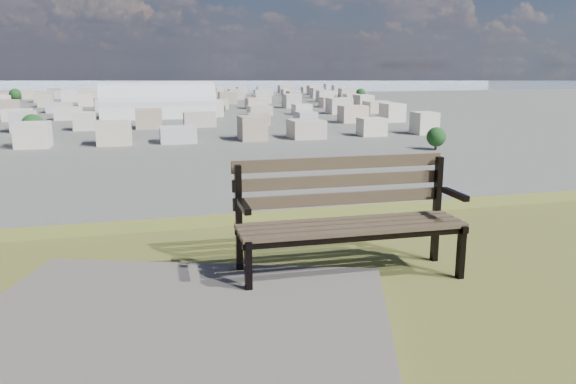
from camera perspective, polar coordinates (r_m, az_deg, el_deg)
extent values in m
cube|color=#493B2A|center=(4.44, 7.28, -4.07)|extent=(1.86, 0.13, 0.04)
cube|color=#493B2A|center=(4.55, 6.73, -3.63)|extent=(1.86, 0.13, 0.04)
cube|color=#493B2A|center=(4.66, 6.20, -3.22)|extent=(1.86, 0.13, 0.04)
cube|color=#493B2A|center=(4.77, 5.70, -2.82)|extent=(1.86, 0.13, 0.04)
cube|color=#493B2A|center=(4.81, 5.42, -0.67)|extent=(1.86, 0.08, 0.10)
cube|color=#493B2A|center=(4.80, 5.36, 1.14)|extent=(1.86, 0.08, 0.10)
cube|color=#493B2A|center=(4.80, 5.29, 2.96)|extent=(1.86, 0.08, 0.10)
cube|color=black|center=(4.27, -4.05, -7.90)|extent=(0.05, 0.06, 0.45)
cube|color=black|center=(4.61, -5.02, -3.11)|extent=(0.05, 0.06, 0.95)
cube|color=black|center=(4.40, -4.54, -4.58)|extent=(0.06, 0.52, 0.05)
cube|color=black|center=(4.28, -4.49, -1.48)|extent=(0.06, 0.37, 0.05)
cube|color=black|center=(4.87, 17.18, -5.84)|extent=(0.05, 0.06, 0.45)
cube|color=black|center=(5.17, 14.87, -1.75)|extent=(0.05, 0.06, 0.95)
cube|color=black|center=(4.98, 16.12, -2.98)|extent=(0.06, 0.52, 0.05)
cube|color=black|center=(4.88, 16.61, -0.21)|extent=(0.06, 0.37, 0.05)
cube|color=black|center=(4.44, 7.31, -4.68)|extent=(1.86, 0.09, 0.04)
cube|color=black|center=(4.80, 5.65, -3.33)|extent=(1.86, 0.09, 0.04)
cube|color=silver|center=(304.19, -13.09, 7.99)|extent=(58.95, 26.64, 6.45)
cylinder|color=silver|center=(303.96, -13.12, 8.59)|extent=(58.95, 26.64, 24.52)
cube|color=#B7AC9C|center=(205.91, -24.23, 5.15)|extent=(11.00, 11.00, 7.00)
cube|color=beige|center=(203.44, -17.53, 5.60)|extent=(11.00, 11.00, 7.00)
cube|color=#B5B5BA|center=(203.79, -10.75, 5.98)|extent=(11.00, 11.00, 7.00)
cube|color=#C2B49E|center=(206.94, -4.07, 6.27)|extent=(11.00, 11.00, 7.00)
cube|color=tan|center=(212.76, 2.32, 6.46)|extent=(11.00, 11.00, 7.00)
cube|color=beige|center=(221.06, 8.32, 6.58)|extent=(11.00, 11.00, 7.00)
cube|color=beige|center=(231.55, 13.82, 6.62)|extent=(11.00, 11.00, 7.00)
cube|color=#B5B5BA|center=(256.96, -25.19, 6.36)|extent=(11.00, 11.00, 7.00)
cube|color=#C2B49E|center=(253.85, -19.82, 6.75)|extent=(11.00, 11.00, 7.00)
cube|color=tan|center=(253.00, -14.37, 7.08)|extent=(11.00, 11.00, 7.00)
cube|color=beige|center=(254.41, -8.92, 7.35)|extent=(11.00, 11.00, 7.00)
cube|color=beige|center=(258.06, -3.57, 7.55)|extent=(11.00, 11.00, 7.00)
cube|color=silver|center=(263.84, 1.59, 7.69)|extent=(11.00, 11.00, 7.00)
cube|color=#B7AC9C|center=(271.64, 6.49, 7.76)|extent=(11.00, 11.00, 7.00)
cube|color=beige|center=(281.27, 11.09, 7.77)|extent=(11.00, 11.00, 7.00)
cube|color=beige|center=(308.13, -25.83, 7.16)|extent=(11.00, 11.00, 7.00)
cube|color=beige|center=(304.60, -21.37, 7.50)|extent=(11.00, 11.00, 7.00)
cube|color=silver|center=(302.94, -16.82, 7.81)|extent=(11.00, 11.00, 7.00)
cube|color=#B7AC9C|center=(303.17, -12.24, 8.06)|extent=(11.00, 11.00, 7.00)
cube|color=beige|center=(305.30, -7.70, 8.27)|extent=(11.00, 11.00, 7.00)
cube|color=#B5B5BA|center=(309.27, -3.24, 8.42)|extent=(11.00, 11.00, 7.00)
cube|color=#C2B49E|center=(315.04, 1.08, 8.51)|extent=(11.00, 11.00, 7.00)
cube|color=tan|center=(322.48, 5.23, 8.56)|extent=(11.00, 11.00, 7.00)
cube|color=beige|center=(331.51, 9.17, 8.56)|extent=(11.00, 11.00, 7.00)
cube|color=beige|center=(359.37, -26.29, 7.74)|extent=(11.00, 11.00, 7.00)
cube|color=#B5B5BA|center=(355.54, -22.47, 8.04)|extent=(11.00, 11.00, 7.00)
cube|color=#C2B49E|center=(353.30, -18.58, 8.32)|extent=(11.00, 11.00, 7.00)
cube|color=tan|center=(352.69, -14.65, 8.56)|extent=(11.00, 11.00, 7.00)
cube|color=beige|center=(353.70, -10.71, 8.76)|extent=(11.00, 11.00, 7.00)
cube|color=beige|center=(356.34, -6.82, 8.92)|extent=(11.00, 11.00, 7.00)
cube|color=silver|center=(360.55, -3.00, 9.03)|extent=(11.00, 11.00, 7.00)
cube|color=#B7AC9C|center=(366.29, 0.72, 9.11)|extent=(11.00, 11.00, 7.00)
cube|color=beige|center=(373.49, 4.31, 9.14)|extent=(11.00, 11.00, 7.00)
cube|color=#B5B5BA|center=(382.06, 7.76, 9.14)|extent=(11.00, 11.00, 7.00)
cube|color=beige|center=(410.66, -26.64, 8.17)|extent=(11.00, 11.00, 7.00)
cube|color=silver|center=(406.60, -23.30, 8.45)|extent=(11.00, 11.00, 7.00)
cube|color=#B7AC9C|center=(403.94, -19.90, 8.70)|extent=(11.00, 11.00, 7.00)
cube|color=beige|center=(402.68, -16.46, 8.92)|extent=(11.00, 11.00, 7.00)
cube|color=#B5B5BA|center=(402.86, -13.01, 9.12)|extent=(11.00, 11.00, 7.00)
cube|color=#C2B49E|center=(404.46, -9.57, 9.28)|extent=(11.00, 11.00, 7.00)
cube|color=tan|center=(407.47, -6.16, 9.40)|extent=(11.00, 11.00, 7.00)
cube|color=beige|center=(411.86, -2.82, 9.49)|extent=(11.00, 11.00, 7.00)
cube|color=beige|center=(417.59, 0.45, 9.55)|extent=(11.00, 11.00, 7.00)
cube|color=silver|center=(424.59, 3.62, 9.58)|extent=(11.00, 11.00, 7.00)
cube|color=#B7AC9C|center=(432.82, 6.67, 9.58)|extent=(11.00, 11.00, 7.00)
cube|color=tan|center=(461.98, -26.91, 8.50)|extent=(11.00, 11.00, 7.00)
cube|color=beige|center=(457.75, -23.94, 8.76)|extent=(11.00, 11.00, 7.00)
cube|color=beige|center=(454.74, -20.92, 8.99)|extent=(11.00, 11.00, 7.00)
cube|color=silver|center=(453.00, -17.87, 9.20)|extent=(11.00, 11.00, 7.00)
cube|color=#B7AC9C|center=(452.52, -14.80, 9.39)|extent=(11.00, 11.00, 7.00)
cube|color=beige|center=(453.31, -11.73, 9.55)|extent=(11.00, 11.00, 7.00)
cube|color=#B5B5BA|center=(455.36, -8.67, 9.68)|extent=(11.00, 11.00, 7.00)
cube|color=#C2B49E|center=(458.67, -5.65, 9.78)|extent=(11.00, 11.00, 7.00)
cube|color=tan|center=(463.20, -2.68, 9.85)|extent=(11.00, 11.00, 7.00)
cube|color=beige|center=(468.91, 0.23, 9.90)|extent=(11.00, 11.00, 7.00)
cube|color=beige|center=(475.77, 3.07, 9.93)|extent=(11.00, 11.00, 7.00)
cube|color=silver|center=(483.72, 5.81, 9.93)|extent=(11.00, 11.00, 7.00)
cube|color=#C2B49E|center=(513.31, -27.12, 8.77)|extent=(11.00, 11.00, 7.00)
cube|color=tan|center=(508.94, -24.46, 9.01)|extent=(11.00, 11.00, 7.00)
cube|color=beige|center=(505.68, -21.75, 9.22)|extent=(11.00, 11.00, 7.00)
cube|color=beige|center=(503.53, -19.00, 9.42)|extent=(11.00, 11.00, 7.00)
cube|color=silver|center=(502.53, -16.24, 9.60)|extent=(11.00, 11.00, 7.00)
cube|color=#B7AC9C|center=(502.67, -13.47, 9.75)|extent=(11.00, 11.00, 7.00)
cube|color=beige|center=(503.95, -10.70, 9.88)|extent=(11.00, 11.00, 7.00)
cube|color=#B5B5BA|center=(506.37, -7.95, 9.99)|extent=(11.00, 11.00, 7.00)
cube|color=#C2B49E|center=(509.91, -5.24, 10.08)|extent=(11.00, 11.00, 7.00)
cube|color=tan|center=(514.55, -2.56, 10.14)|extent=(11.00, 11.00, 7.00)
cube|color=beige|center=(520.25, 0.06, 10.18)|extent=(11.00, 11.00, 7.00)
cube|color=beige|center=(526.99, 2.62, 10.20)|extent=(11.00, 11.00, 7.00)
cube|color=silver|center=(534.71, 5.11, 10.20)|extent=(11.00, 11.00, 7.00)
cube|color=tan|center=(560.18, -24.88, 9.21)|extent=(11.00, 11.00, 7.00)
cube|color=beige|center=(556.70, -22.42, 9.41)|extent=(11.00, 11.00, 7.00)
cube|color=beige|center=(554.23, -19.93, 9.59)|extent=(11.00, 11.00, 7.00)
cube|color=silver|center=(552.80, -17.42, 9.76)|extent=(11.00, 11.00, 7.00)
cube|color=#B7AC9C|center=(552.41, -14.90, 9.91)|extent=(11.00, 11.00, 7.00)
cube|color=beige|center=(553.05, -12.38, 10.05)|extent=(11.00, 11.00, 7.00)
cube|color=#B5B5BA|center=(554.74, -9.86, 10.16)|extent=(11.00, 11.00, 7.00)
cube|color=#C2B49E|center=(557.46, -7.37, 10.25)|extent=(11.00, 11.00, 7.00)
cube|color=tan|center=(561.19, -4.90, 10.33)|extent=(11.00, 11.00, 7.00)
cube|color=beige|center=(565.91, -2.47, 10.38)|extent=(11.00, 11.00, 7.00)
cube|color=beige|center=(571.61, -0.08, 10.41)|extent=(11.00, 11.00, 7.00)
cube|color=silver|center=(578.24, 2.26, 10.43)|extent=(11.00, 11.00, 7.00)
cube|color=#B7AC9C|center=(585.79, 4.54, 10.43)|extent=(11.00, 11.00, 7.00)
cylinder|color=#302018|center=(188.45, 14.77, 4.49)|extent=(0.80, 0.80, 2.10)
sphere|color=black|center=(188.04, 14.83, 5.44)|extent=(6.30, 6.30, 6.30)
cylinder|color=#302018|center=(226.41, -24.41, 5.17)|extent=(0.80, 0.80, 2.70)
sphere|color=black|center=(225.99, -24.51, 6.19)|extent=(8.10, 8.10, 8.10)
cylinder|color=#302018|center=(312.74, 10.32, 7.82)|extent=(0.80, 0.80, 1.95)
sphere|color=black|center=(312.52, 10.34, 8.35)|extent=(5.85, 5.85, 5.85)
cylinder|color=#302018|center=(407.61, -6.15, 9.07)|extent=(0.80, 0.80, 2.25)
sphere|color=black|center=(407.41, -6.17, 9.54)|extent=(6.75, 6.75, 6.75)
cylinder|color=#302018|center=(470.72, -25.92, 8.40)|extent=(0.80, 0.80, 2.85)
sphere|color=black|center=(470.51, -25.97, 8.92)|extent=(8.55, 8.55, 8.55)
cylinder|color=#302018|center=(306.03, -6.94, 7.84)|extent=(0.80, 0.80, 2.10)
sphere|color=black|center=(305.78, -6.95, 8.43)|extent=(6.30, 6.30, 6.30)
cylinder|color=#302018|center=(456.69, 7.39, 9.44)|extent=(0.80, 0.80, 2.55)
sphere|color=black|center=(456.49, 7.40, 9.92)|extent=(7.65, 7.65, 7.65)
cube|color=#9BB0C5|center=(902.31, -15.06, 10.62)|extent=(2400.00, 700.00, 0.12)
cube|color=#9FADC6|center=(1400.29, -8.93, 12.42)|extent=(700.00, 220.00, 45.00)
cube|color=#9FADC6|center=(1573.75, 9.76, 12.68)|extent=(500.00, 220.00, 60.00)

